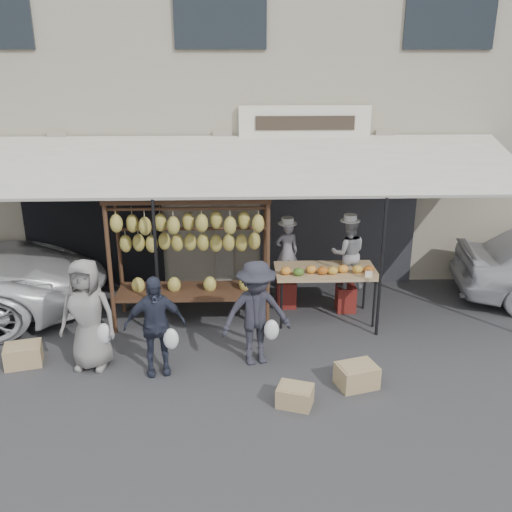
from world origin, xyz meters
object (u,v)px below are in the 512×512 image
at_px(vendor_right, 348,253).
at_px(customer_right, 256,313).
at_px(crate_near_b, 357,376).
at_px(banana_rack, 190,235).
at_px(customer_left, 88,315).
at_px(produce_table, 326,272).
at_px(crate_near_a, 295,396).
at_px(vendor_left, 287,252).
at_px(crate_far, 23,355).
at_px(customer_mid, 155,325).

xyz_separation_m(vendor_right, customer_right, (-1.65, -1.75, -0.28)).
bearing_deg(crate_near_b, banana_rack, 139.29).
distance_m(vendor_right, customer_left, 4.44).
distance_m(produce_table, crate_near_b, 2.22).
bearing_deg(crate_near_a, banana_rack, 121.11).
bearing_deg(vendor_left, crate_far, 17.75).
bearing_deg(customer_mid, customer_right, -2.03).
bearing_deg(customer_left, customer_mid, -4.16).
xyz_separation_m(produce_table, vendor_right, (0.43, 0.35, 0.20)).
distance_m(vendor_left, crate_near_b, 2.91).
relative_size(produce_table, vendor_left, 1.54).
height_order(vendor_right, crate_far, vendor_right).
bearing_deg(customer_mid, customer_left, 157.69).
bearing_deg(vendor_right, crate_near_a, 69.80).
distance_m(customer_right, crate_far, 3.49).
bearing_deg(vendor_left, crate_near_b, 97.96).
relative_size(customer_left, customer_right, 1.04).
distance_m(vendor_left, customer_mid, 3.02).
relative_size(banana_rack, crate_near_a, 5.82).
relative_size(customer_left, customer_mid, 1.12).
relative_size(produce_table, crate_near_a, 3.81).
bearing_deg(vendor_right, vendor_left, -9.85).
xyz_separation_m(banana_rack, customer_left, (-1.37, -1.39, -0.74)).
height_order(vendor_right, customer_mid, vendor_right).
bearing_deg(crate_near_a, customer_mid, 154.82).
relative_size(vendor_right, customer_mid, 0.84).
distance_m(produce_table, vendor_right, 0.59).
xyz_separation_m(vendor_right, customer_mid, (-3.09, -1.98, -0.34)).
distance_m(customer_left, customer_right, 2.40).
relative_size(customer_mid, crate_far, 2.85).
height_order(customer_right, crate_near_a, customer_right).
bearing_deg(crate_near_b, customer_mid, 170.45).
bearing_deg(crate_far, customer_right, -0.84).
bearing_deg(banana_rack, customer_left, -134.55).
relative_size(vendor_left, crate_near_b, 2.09).
xyz_separation_m(crate_near_a, crate_far, (-3.89, 1.17, 0.02)).
height_order(produce_table, crate_near_b, produce_table).
xyz_separation_m(produce_table, crate_near_b, (0.14, -2.09, -0.72)).
bearing_deg(customer_mid, vendor_left, 36.12).
bearing_deg(vendor_right, customer_right, 48.90).
relative_size(produce_table, crate_near_b, 3.22).
height_order(crate_near_a, crate_far, crate_far).
relative_size(vendor_right, crate_near_b, 2.34).
bearing_deg(vendor_right, customer_mid, 34.93).
relative_size(banana_rack, customer_left, 1.57).
xyz_separation_m(customer_mid, customer_right, (1.43, 0.23, 0.06)).
distance_m(crate_near_a, crate_near_b, 0.99).
bearing_deg(produce_table, crate_near_a, -106.76).
bearing_deg(produce_table, vendor_left, 136.73).
bearing_deg(produce_table, vendor_right, 39.32).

